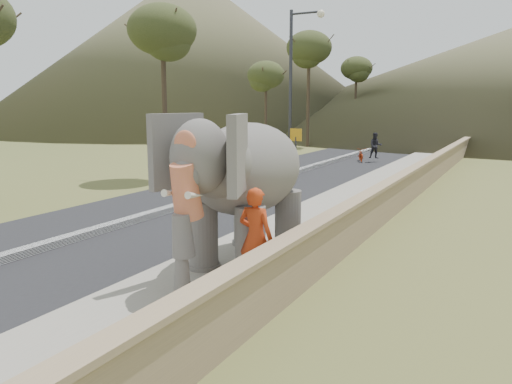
# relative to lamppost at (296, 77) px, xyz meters

# --- Properties ---
(ground) EXTENTS (160.00, 160.00, 0.00)m
(ground) POSITION_rel_lamppost_xyz_m (4.69, -17.34, -4.87)
(ground) COLOR olive
(ground) RESTS_ON ground
(road) EXTENTS (7.00, 120.00, 0.03)m
(road) POSITION_rel_lamppost_xyz_m (-0.31, -7.34, -4.86)
(road) COLOR black
(road) RESTS_ON ground
(median) EXTENTS (0.35, 120.00, 0.22)m
(median) POSITION_rel_lamppost_xyz_m (-0.31, -7.34, -4.76)
(median) COLOR black
(median) RESTS_ON ground
(walkway) EXTENTS (3.00, 120.00, 0.15)m
(walkway) POSITION_rel_lamppost_xyz_m (4.69, -7.34, -4.80)
(walkway) COLOR #9E9687
(walkway) RESTS_ON ground
(parapet) EXTENTS (0.30, 120.00, 1.10)m
(parapet) POSITION_rel_lamppost_xyz_m (6.34, -7.34, -4.32)
(parapet) COLOR tan
(parapet) RESTS_ON ground
(lamppost) EXTENTS (1.76, 0.36, 8.00)m
(lamppost) POSITION_rel_lamppost_xyz_m (0.00, 0.00, 0.00)
(lamppost) COLOR #2F2F34
(lamppost) RESTS_ON ground
(signboard) EXTENTS (0.60, 0.08, 2.40)m
(signboard) POSITION_rel_lamppost_xyz_m (0.19, -0.39, -3.23)
(signboard) COLOR #2D2D33
(signboard) RESTS_ON ground
(hill_left) EXTENTS (60.00, 60.00, 22.00)m
(hill_left) POSITION_rel_lamppost_xyz_m (-33.31, 37.66, 6.13)
(hill_left) COLOR brown
(hill_left) RESTS_ON ground
(elephant_and_man) EXTENTS (2.51, 4.56, 3.24)m
(elephant_and_man) POSITION_rel_lamppost_xyz_m (4.71, -13.23, -3.12)
(elephant_and_man) COLOR slate
(elephant_and_man) RESTS_ON ground
(motorcyclist) EXTENTS (1.94, 1.76, 1.84)m
(motorcyclist) POSITION_rel_lamppost_xyz_m (1.51, 7.63, -4.15)
(motorcyclist) COLOR maroon
(motorcyclist) RESTS_ON ground
(trees) EXTENTS (48.67, 44.16, 9.62)m
(trees) POSITION_rel_lamppost_xyz_m (2.31, 11.44, -0.75)
(trees) COLOR #473828
(trees) RESTS_ON ground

